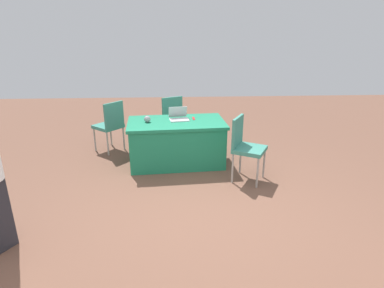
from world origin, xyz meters
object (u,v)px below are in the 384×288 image
laptop_silver (179,117)px  scissors_red (193,118)px  chair_aisle (245,144)px  yarn_ball (147,119)px  chair_near_front (170,116)px  chair_back_row (110,123)px  table_foreground (177,142)px

laptop_silver → scissors_red: (-0.25, -0.04, -0.04)m
chair_aisle → yarn_ball: bearing=-85.2°
chair_aisle → chair_near_front: bearing=-117.4°
scissors_red → chair_aisle: bearing=39.0°
chair_aisle → laptop_silver: (0.98, -0.81, 0.21)m
chair_back_row → laptop_silver: chair_back_row is taller
table_foreground → scissors_red: size_ratio=9.27×
yarn_ball → scissors_red: size_ratio=0.59×
table_foreground → chair_back_row: bearing=-27.1°
table_foreground → chair_back_row: chair_back_row is taller
table_foreground → yarn_ball: bearing=3.4°
chair_near_front → chair_back_row: chair_near_front is taller
scissors_red → chair_near_front: bearing=-155.6°
table_foreground → scissors_red: 0.50m
chair_near_front → laptop_silver: bearing=-104.4°
table_foreground → chair_aisle: 1.25m
chair_near_front → chair_back_row: (1.10, 0.39, -0.01)m
laptop_silver → yarn_ball: bearing=5.5°
chair_back_row → scissors_red: bearing=-66.6°
table_foreground → yarn_ball: size_ratio=15.78×
chair_near_front → yarn_ball: size_ratio=9.15×
chair_aisle → chair_back_row: size_ratio=1.02×
scissors_red → laptop_silver: bearing=-81.3°
chair_near_front → yarn_ball: chair_near_front is taller
chair_aisle → scissors_red: 1.14m
table_foreground → scissors_red: bearing=-152.5°
table_foreground → yarn_ball: 0.64m
chair_near_front → chair_aisle: size_ratio=0.99×
scissors_red → chair_back_row: bearing=-108.6°
laptop_silver → chair_near_front: bearing=-88.7°
yarn_ball → chair_aisle: bearing=155.7°
chair_aisle → laptop_silver: size_ratio=2.72×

